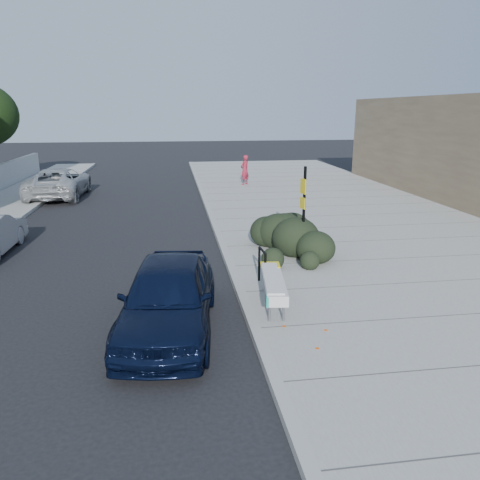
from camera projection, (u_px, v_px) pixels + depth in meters
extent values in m
plane|color=black|center=(241.00, 298.00, 11.55)|extent=(120.00, 120.00, 0.00)
cube|color=gray|center=(373.00, 235.00, 17.07)|extent=(11.20, 50.00, 0.15)
cube|color=#9E9E99|center=(220.00, 240.00, 16.29)|extent=(0.22, 50.00, 0.17)
cylinder|color=gray|center=(269.00, 312.00, 9.86)|extent=(0.05, 0.05, 0.43)
cylinder|color=gray|center=(284.00, 312.00, 9.87)|extent=(0.05, 0.05, 0.43)
cylinder|color=gray|center=(264.00, 283.00, 11.52)|extent=(0.05, 0.05, 0.43)
cylinder|color=gray|center=(276.00, 283.00, 11.52)|extent=(0.05, 0.05, 0.43)
cylinder|color=gray|center=(267.00, 289.00, 10.64)|extent=(0.25, 1.71, 0.04)
cylinder|color=gray|center=(280.00, 289.00, 10.65)|extent=(0.25, 1.71, 0.04)
cube|color=#B2B2B2|center=(273.00, 283.00, 10.60)|extent=(0.73, 2.29, 0.24)
cube|color=yellow|center=(270.00, 265.00, 11.43)|extent=(0.51, 0.51, 0.02)
cube|color=teal|center=(267.00, 300.00, 9.62)|extent=(0.08, 0.26, 0.21)
cylinder|color=black|center=(265.00, 271.00, 11.62)|extent=(0.06, 0.06, 0.91)
cylinder|color=black|center=(259.00, 264.00, 12.17)|extent=(0.06, 0.06, 0.91)
cylinder|color=black|center=(262.00, 250.00, 11.77)|extent=(0.10, 0.59, 0.06)
cube|color=black|center=(304.00, 213.00, 13.90)|extent=(0.07, 0.07, 2.75)
cube|color=yellow|center=(303.00, 186.00, 13.67)|extent=(0.08, 0.31, 0.44)
cube|color=yellow|center=(303.00, 203.00, 13.80)|extent=(0.08, 0.29, 0.34)
ellipsoid|color=black|center=(289.00, 229.00, 14.70)|extent=(2.39, 3.97, 1.40)
imported|color=black|center=(168.00, 296.00, 9.63)|extent=(2.35, 4.70, 1.54)
imported|color=#ABAFB1|center=(59.00, 183.00, 24.59)|extent=(2.65, 5.62, 1.55)
imported|color=maroon|center=(245.00, 170.00, 27.81)|extent=(0.75, 0.74, 1.75)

